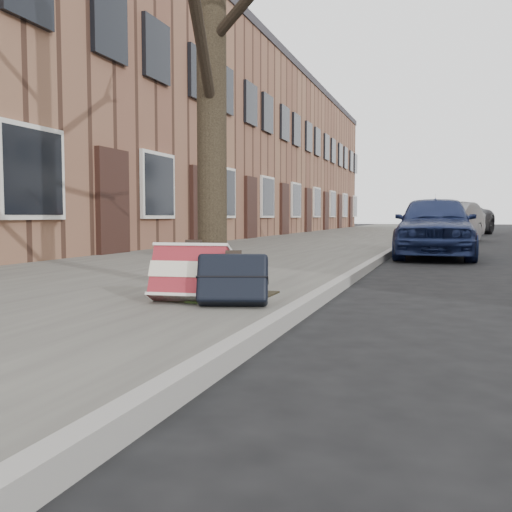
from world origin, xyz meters
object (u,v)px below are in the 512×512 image
(suitcase_red, at_px, (190,273))
(car_near_front, at_px, (435,226))
(suitcase_navy, at_px, (233,279))
(car_near_mid, at_px, (449,222))

(suitcase_red, relative_size, car_near_front, 0.17)
(suitcase_red, bearing_deg, suitcase_navy, -17.37)
(suitcase_navy, xyz_separation_m, car_near_mid, (1.64, 15.28, 0.30))
(car_near_front, relative_size, car_near_mid, 0.97)
(suitcase_navy, relative_size, car_near_front, 0.15)
(suitcase_navy, bearing_deg, suitcase_red, 152.34)
(suitcase_red, xyz_separation_m, car_near_front, (1.76, 7.78, 0.28))
(suitcase_red, xyz_separation_m, suitcase_navy, (0.41, -0.08, -0.03))
(suitcase_navy, distance_m, car_near_front, 7.98)
(suitcase_navy, height_order, car_near_mid, car_near_mid)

